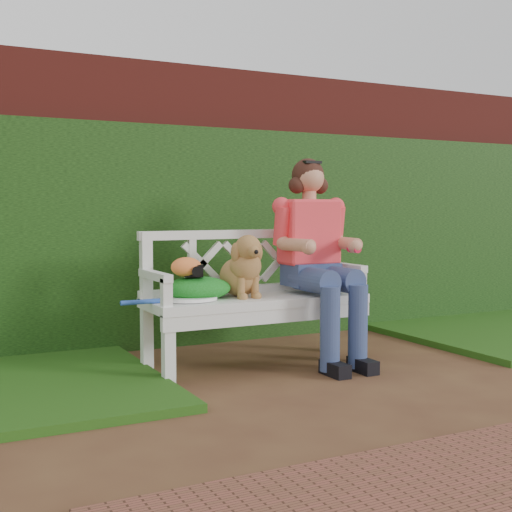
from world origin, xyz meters
name	(u,v)px	position (x,y,z in m)	size (l,w,h in m)	color
ground	(368,384)	(0.00, 0.00, 0.00)	(60.00, 60.00, 0.00)	#492A1C
brick_wall	(235,205)	(0.00, 1.90, 1.10)	(10.00, 0.30, 2.20)	maroon
ivy_hedge	(246,235)	(0.00, 1.68, 0.85)	(10.00, 0.18, 1.70)	#2B621A
garden_bench	(256,331)	(-0.39, 0.74, 0.24)	(1.58, 0.60, 0.48)	white
seated_woman	(313,261)	(0.05, 0.72, 0.70)	(0.59, 0.79, 1.40)	#F3323D
dog	(241,265)	(-0.49, 0.75, 0.69)	(0.28, 0.38, 0.42)	brown
tennis_racket	(186,299)	(-0.91, 0.69, 0.50)	(0.66, 0.28, 0.03)	silver
green_bag	(198,288)	(-0.80, 0.76, 0.56)	(0.44, 0.34, 0.15)	#20811B
camera_item	(194,271)	(-0.84, 0.73, 0.67)	(0.12, 0.09, 0.08)	black
baseball_glove	(186,267)	(-0.89, 0.74, 0.70)	(0.20, 0.15, 0.13)	orange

